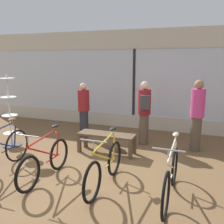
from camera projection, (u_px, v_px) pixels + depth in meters
name	position (u px, v px, depth m)	size (l,w,h in m)	color
ground_plane	(82.00, 175.00, 4.96)	(24.00, 24.00, 0.00)	brown
shop_back_wall	(134.00, 79.00, 8.13)	(12.00, 0.08, 3.20)	beige
bicycle_far_left	(0.00, 151.00, 5.15)	(0.46, 1.74, 1.04)	black
bicycle_left	(45.00, 161.00, 4.74)	(0.46, 1.64, 1.01)	black
bicycle_right	(105.00, 167.00, 4.47)	(0.46, 1.73, 1.02)	black
bicycle_far_right	(171.00, 176.00, 4.05)	(0.46, 1.78, 1.04)	black
accessory_rack	(10.00, 118.00, 6.53)	(0.48, 0.48, 1.89)	#333333
display_bench	(107.00, 137.00, 6.10)	(1.40, 0.44, 0.49)	brown
customer_near_rack	(84.00, 109.00, 7.36)	(0.44, 0.44, 1.60)	#2D2D38
customer_by_window	(144.00, 111.00, 6.62)	(0.42, 0.54, 1.71)	brown
customer_mid_floor	(197.00, 114.00, 6.14)	(0.48, 0.48, 1.79)	brown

